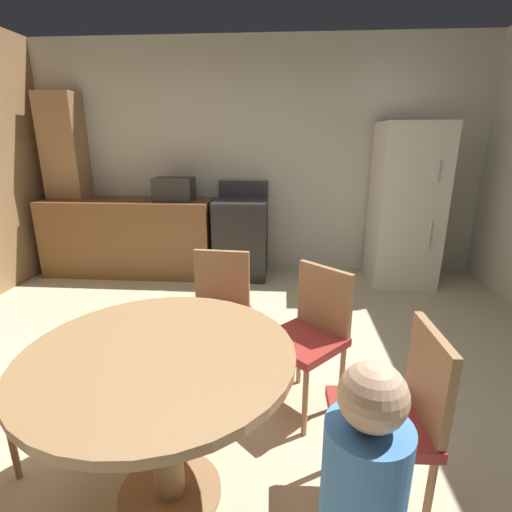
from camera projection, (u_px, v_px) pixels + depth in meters
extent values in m
plane|color=beige|center=(222.00, 409.00, 2.36)|extent=(14.00, 14.00, 0.00)
cube|color=beige|center=(256.00, 159.00, 4.65)|extent=(5.59, 0.12, 2.70)
cube|color=brown|center=(131.00, 237.00, 4.64)|extent=(2.00, 0.60, 0.90)
cube|color=#9E754C|center=(70.00, 184.00, 4.69)|extent=(0.44, 0.36, 2.10)
cube|color=black|center=(241.00, 239.00, 4.54)|extent=(0.60, 0.60, 0.90)
cube|color=#38383D|center=(241.00, 200.00, 4.41)|extent=(0.60, 0.60, 0.02)
cube|color=#38383D|center=(243.00, 188.00, 4.65)|extent=(0.60, 0.04, 0.18)
cube|color=silver|center=(405.00, 206.00, 4.24)|extent=(0.68, 0.66, 1.76)
cylinder|color=#B2B2B7|center=(439.00, 171.00, 3.78)|extent=(0.02, 0.02, 0.22)
cylinder|color=#B2B2B7|center=(430.00, 235.00, 3.97)|extent=(0.02, 0.02, 0.30)
cube|color=#2D2B28|center=(174.00, 189.00, 4.43)|extent=(0.44, 0.32, 0.26)
cylinder|color=#9E754C|center=(170.00, 492.00, 1.79)|extent=(0.47, 0.47, 0.03)
cylinder|color=#9E754C|center=(165.00, 431.00, 1.68)|extent=(0.14, 0.14, 0.72)
cylinder|color=#9E754C|center=(159.00, 355.00, 1.57)|extent=(1.12, 1.12, 0.04)
cylinder|color=#9E754C|center=(305.00, 402.00, 2.09)|extent=(0.03, 0.03, 0.43)
cylinder|color=#9E754C|center=(262.00, 375.00, 2.33)|extent=(0.03, 0.03, 0.43)
cylinder|color=#9E754C|center=(342.00, 377.00, 2.31)|extent=(0.03, 0.03, 0.43)
cylinder|color=#9E754C|center=(299.00, 354.00, 2.55)|extent=(0.03, 0.03, 0.43)
cube|color=#9E2D28|center=(303.00, 341.00, 2.25)|extent=(0.57, 0.57, 0.05)
cube|color=#9E754C|center=(324.00, 300.00, 2.31)|extent=(0.30, 0.29, 0.42)
cylinder|color=#9E754C|center=(12.00, 441.00, 1.82)|extent=(0.03, 0.03, 0.43)
cylinder|color=#9E754C|center=(237.00, 367.00, 2.41)|extent=(0.03, 0.03, 0.43)
cylinder|color=#9E754C|center=(185.00, 363.00, 2.46)|extent=(0.03, 0.03, 0.43)
cylinder|color=#9E754C|center=(247.00, 340.00, 2.73)|extent=(0.03, 0.03, 0.43)
cylinder|color=#9E754C|center=(200.00, 337.00, 2.78)|extent=(0.03, 0.03, 0.43)
cube|color=#9E2D28|center=(216.00, 319.00, 2.53)|extent=(0.43, 0.43, 0.05)
cube|color=#9E754C|center=(222.00, 280.00, 2.64)|extent=(0.38, 0.06, 0.42)
cylinder|color=#9E754C|center=(342.00, 498.00, 1.53)|extent=(0.03, 0.03, 0.43)
cylinder|color=#9E754C|center=(330.00, 435.00, 1.86)|extent=(0.03, 0.03, 0.43)
cylinder|color=#9E754C|center=(428.00, 501.00, 1.52)|extent=(0.03, 0.03, 0.43)
cylinder|color=#9E754C|center=(401.00, 437.00, 1.85)|extent=(0.03, 0.03, 0.43)
cube|color=#9E2D28|center=(379.00, 421.00, 1.62)|extent=(0.41, 0.41, 0.05)
cube|color=#9E754C|center=(429.00, 379.00, 1.55)|extent=(0.05, 0.38, 0.42)
cylinder|color=#4784CC|center=(363.00, 492.00, 1.00)|extent=(0.31, 0.31, 0.42)
sphere|color=#D6A884|center=(373.00, 396.00, 0.91)|extent=(0.17, 0.17, 0.17)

